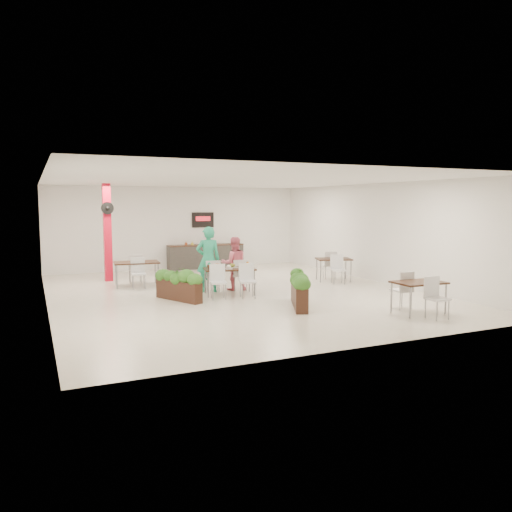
{
  "coord_description": "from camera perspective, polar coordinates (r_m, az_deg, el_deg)",
  "views": [
    {
      "loc": [
        -5.28,
        -13.1,
        2.55
      ],
      "look_at": [
        0.38,
        -0.57,
        1.1
      ],
      "focal_mm": 35.0,
      "sensor_mm": 36.0,
      "label": 1
    }
  ],
  "objects": [
    {
      "name": "side_table_a",
      "position": [
        15.92,
        -13.49,
        -1.03
      ],
      "size": [
        1.44,
        1.65,
        0.92
      ],
      "rotation": [
        0.0,
        0.0,
        -0.1
      ],
      "color": "black",
      "rests_on": "ground"
    },
    {
      "name": "side_table_c",
      "position": [
        12.17,
        18.1,
        -3.4
      ],
      "size": [
        1.16,
        1.63,
        0.92
      ],
      "rotation": [
        0.0,
        0.0,
        -0.01
      ],
      "color": "black",
      "rests_on": "ground"
    },
    {
      "name": "diner_woman",
      "position": [
        14.7,
        -2.53,
        -0.87
      ],
      "size": [
        0.87,
        0.74,
        1.58
      ],
      "primitive_type": "imported",
      "rotation": [
        0.0,
        0.0,
        2.94
      ],
      "color": "#F66D85",
      "rests_on": "ground"
    },
    {
      "name": "planter_right",
      "position": [
        12.38,
        4.97,
        -3.58
      ],
      "size": [
        1.0,
        1.71,
        0.96
      ],
      "rotation": [
        0.0,
        0.0,
        1.15
      ],
      "color": "black",
      "rests_on": "ground"
    },
    {
      "name": "side_table_b",
      "position": [
        16.64,
        8.86,
        -0.7
      ],
      "size": [
        1.3,
        1.67,
        0.92
      ],
      "rotation": [
        0.0,
        0.0,
        -0.34
      ],
      "color": "black",
      "rests_on": "ground"
    },
    {
      "name": "main_table",
      "position": [
        13.97,
        -3.09,
        -1.86
      ],
      "size": [
        1.53,
        1.84,
        0.92
      ],
      "rotation": [
        0.0,
        0.0,
        -0.21
      ],
      "color": "black",
      "rests_on": "ground"
    },
    {
      "name": "planter_left",
      "position": [
        13.3,
        -8.85,
        -2.99
      ],
      "size": [
        0.93,
        1.57,
        0.87
      ],
      "rotation": [
        0.0,
        0.0,
        2.0
      ],
      "color": "black",
      "rests_on": "ground"
    },
    {
      "name": "service_counter",
      "position": [
        19.88,
        -5.78,
        0.04
      ],
      "size": [
        3.0,
        0.64,
        2.2
      ],
      "color": "#2D2A28",
      "rests_on": "ground"
    },
    {
      "name": "room_shell",
      "position": [
        14.13,
        -2.36,
        3.81
      ],
      "size": [
        10.1,
        12.1,
        3.22
      ],
      "color": "white",
      "rests_on": "ground"
    },
    {
      "name": "diner_man",
      "position": [
        14.41,
        -5.48,
        -0.39
      ],
      "size": [
        0.77,
        0.59,
        1.89
      ],
      "primitive_type": "imported",
      "rotation": [
        0.0,
        0.0,
        2.94
      ],
      "color": "#28AF7F",
      "rests_on": "ground"
    },
    {
      "name": "red_column",
      "position": [
        17.06,
        -16.62,
        2.72
      ],
      "size": [
        0.4,
        0.41,
        3.2
      ],
      "color": "red",
      "rests_on": "ground"
    },
    {
      "name": "ground",
      "position": [
        14.35,
        -2.33,
        -4.22
      ],
      "size": [
        12.0,
        12.0,
        0.0
      ],
      "primitive_type": "plane",
      "color": "beige",
      "rests_on": "ground"
    }
  ]
}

